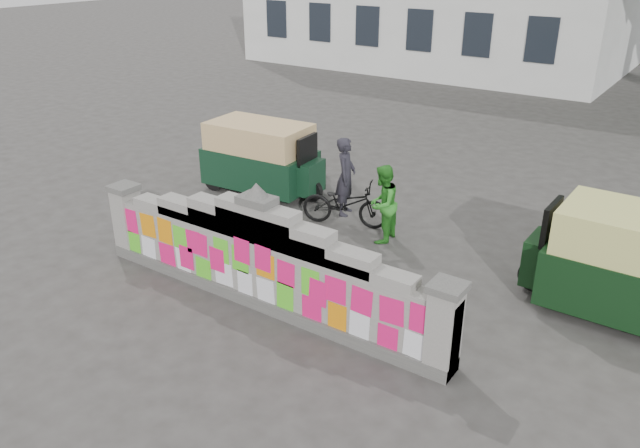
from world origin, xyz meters
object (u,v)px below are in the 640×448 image
object	(u,v)px
cyclist_bike	(345,204)
cyclist_rider	(346,189)
pedestrian	(382,204)
rickshaw_right	(636,266)
rickshaw_left	(262,157)

from	to	relation	value
cyclist_bike	cyclist_rider	size ratio (longest dim) A/B	1.12
pedestrian	cyclist_rider	bearing A→B (deg)	-108.43
cyclist_bike	rickshaw_right	bearing A→B (deg)	-113.32
pedestrian	rickshaw_right	world-z (taller)	rickshaw_right
rickshaw_left	rickshaw_right	xyz separation A→B (m)	(7.82, -1.01, 0.06)
pedestrian	rickshaw_right	bearing A→B (deg)	81.52
cyclist_rider	rickshaw_left	bearing A→B (deg)	59.43
cyclist_rider	rickshaw_right	distance (m)	5.30
rickshaw_left	rickshaw_right	size ratio (longest dim) A/B	0.94
cyclist_rider	pedestrian	xyz separation A→B (m)	(0.95, -0.22, -0.03)
cyclist_rider	rickshaw_right	world-z (taller)	rickshaw_right
rickshaw_left	cyclist_bike	bearing A→B (deg)	-15.99
cyclist_bike	pedestrian	size ratio (longest dim) A/B	1.17
cyclist_rider	rickshaw_right	xyz separation A→B (m)	(5.28, -0.46, 0.09)
cyclist_rider	pedestrian	size ratio (longest dim) A/B	1.04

